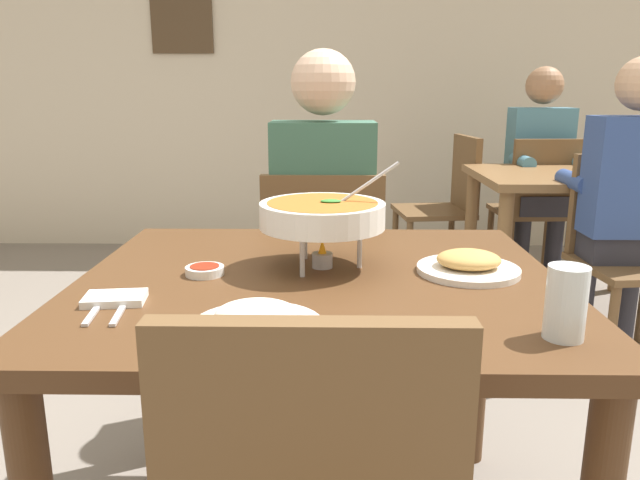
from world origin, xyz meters
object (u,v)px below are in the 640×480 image
Objects in this scene: sauce_dish at (205,270)px; dining_table_far at (572,199)px; diner_main at (323,212)px; drink_glass at (566,306)px; chair_diner_main at (323,277)px; chair_bg_right at (448,199)px; patron_bg_middle at (626,193)px; rice_plate at (257,321)px; appetizer_plate at (468,265)px; dining_table_main at (319,322)px; patron_bg_left at (540,163)px; chair_bg_middle at (624,245)px; curry_bowl at (322,215)px; chair_bg_left at (538,203)px.

sauce_dish is 2.38m from dining_table_far.
diner_main is 1.23m from drink_glass.
dining_table_far is (1.29, 1.03, 0.11)m from chair_diner_main.
patron_bg_middle is (0.54, -1.14, 0.24)m from chair_bg_right.
chair_bg_right is (0.76, 1.59, -0.24)m from diner_main.
rice_plate is 1.00× the size of appetizer_plate.
chair_diner_main is at bearing 90.00° from dining_table_main.
patron_bg_left is (0.95, 2.31, -0.03)m from appetizer_plate.
dining_table_main is 2.22m from dining_table_far.
patron_bg_left is at bearing 72.20° from drink_glass.
rice_plate is 0.24× the size of dining_table_far.
dining_table_far is 0.56m from patron_bg_left.
sauce_dish is at bearing -141.66° from chair_bg_middle.
dining_table_main is at bearing -107.60° from chair_bg_right.
chair_diner_main is at bearing -129.49° from patron_bg_left.
sauce_dish is 0.10× the size of chair_bg_right.
patron_bg_middle is (0.95, 1.22, -0.03)m from appetizer_plate.
dining_table_far is at bearing 93.58° from chair_bg_middle.
curry_bowl is 2.47m from chair_bg_right.
dining_table_far is (1.29, 1.73, -0.26)m from curry_bowl.
dining_table_far is (1.29, 1.00, -0.13)m from diner_main.
patron_bg_left is at bearing 67.77° from appetizer_plate.
patron_bg_left is (0.87, 2.70, -0.07)m from drink_glass.
sauce_dish is 2.77m from chair_bg_left.
drink_glass is (0.42, -0.42, -0.07)m from curry_bowl.
appetizer_plate is at bearing -64.58° from chair_diner_main.
diner_main is at bearing 90.00° from chair_diner_main.
appetizer_plate is 2.46m from chair_bg_left.
chair_bg_middle is (1.43, 1.60, -0.27)m from rice_plate.
rice_plate is (-0.10, -1.14, 0.03)m from diner_main.
chair_diner_main is 0.79m from curry_bowl.
patron_bg_middle is (1.29, 1.18, -0.14)m from curry_bowl.
diner_main reaches higher than chair_bg_left.
dining_table_far is at bearing 90.39° from patron_bg_middle.
chair_bg_left is 0.69× the size of patron_bg_left.
diner_main is (0.00, 0.81, 0.10)m from dining_table_main.
chair_bg_right reaches higher than sauce_dish.
rice_plate is at bearing -95.25° from diner_main.
drink_glass is at bearing -68.99° from chair_diner_main.
diner_main is 1.00× the size of patron_bg_left.
chair_bg_right reaches higher than drink_glass.
diner_main is 0.75m from curry_bowl.
curry_bowl is at bearing -126.60° from dining_table_far.
dining_table_main is 2.52m from chair_bg_right.
chair_bg_left is 0.24m from patron_bg_left.
chair_bg_right is (-0.53, 0.10, 0.00)m from chair_bg_left.
dining_table_far is 0.80m from chair_bg_right.
diner_main reaches higher than chair_diner_main.
chair_diner_main is 1.40m from patron_bg_middle.
chair_bg_left is 1.00× the size of chair_bg_right.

